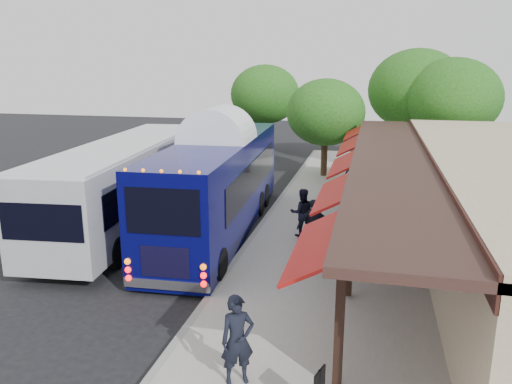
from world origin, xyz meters
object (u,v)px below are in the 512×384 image
Objects in this scene: ped_a at (237,340)px; ped_c at (314,227)px; ped_b at (302,213)px; coach_bus at (219,180)px; city_bus at (128,180)px; ped_d at (356,170)px.

ped_c is (0.61, 7.28, 0.02)m from ped_a.
ped_c is at bearing 55.18° from ped_a.
coach_bus is at bearing -22.23° from ped_b.
coach_bus is 0.95× the size of city_bus.
ped_a is at bearing 70.43° from ped_c.
ped_b is at bearing 75.56° from ped_d.
ped_c is at bearing 92.08° from ped_b.
city_bus is at bearing 177.34° from coach_bus.
coach_bus is 9.90m from ped_a.
ped_b is (-0.02, 9.04, -0.03)m from ped_a.
ped_b is 1.87m from ped_c.
ped_b is 8.83m from ped_d.
coach_bus is at bearing -5.30° from city_bus.
ped_a is 9.04m from ped_b.
coach_bus is 6.72× the size of ped_b.
city_bus is 11.70m from ped_a.
city_bus is (-3.81, -0.02, -0.20)m from coach_bus.
ped_a is at bearing 80.87° from ped_d.
coach_bus reaches higher than ped_b.
city_bus is 7.09× the size of ped_b.
ped_a is at bearing 72.29° from ped_b.
city_bus is 6.73× the size of ped_c.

